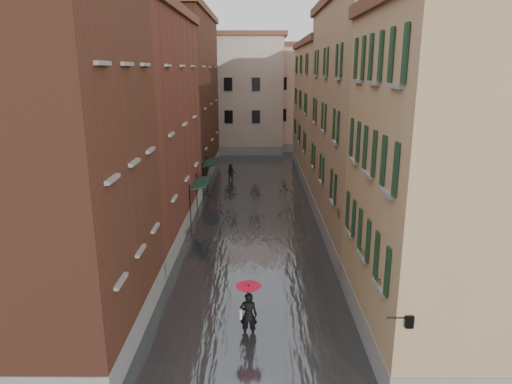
{
  "coord_description": "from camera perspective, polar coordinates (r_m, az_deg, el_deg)",
  "views": [
    {
      "loc": [
        0.24,
        -17.06,
        9.64
      ],
      "look_at": [
        0.13,
        7.4,
        3.0
      ],
      "focal_mm": 32.0,
      "sensor_mm": 36.0,
      "label": 1
    }
  ],
  "objects": [
    {
      "name": "building_left_far",
      "position": [
        41.78,
        -9.91,
        11.34
      ],
      "size": [
        6.0,
        16.0,
        14.0
      ],
      "primitive_type": "cube",
      "color": "brown",
      "rests_on": "ground"
    },
    {
      "name": "building_end_pink",
      "position": [
        57.47,
        6.14,
        11.47
      ],
      "size": [
        10.0,
        9.0,
        12.0
      ],
      "primitive_type": "cube",
      "color": "#CBA78F",
      "rests_on": "ground"
    },
    {
      "name": "building_right_mid",
      "position": [
        27.11,
        14.85,
        8.04
      ],
      "size": [
        6.0,
        14.0,
        13.0
      ],
      "primitive_type": "cube",
      "color": "#96775B",
      "rests_on": "ground"
    },
    {
      "name": "window_planters",
      "position": [
        17.98,
        12.77,
        -5.14
      ],
      "size": [
        0.59,
        8.06,
        0.84
      ],
      "color": "#9C4033",
      "rests_on": "ground"
    },
    {
      "name": "floodwater",
      "position": [
        31.54,
        -0.18,
        -2.42
      ],
      "size": [
        10.0,
        60.0,
        0.2
      ],
      "primitive_type": "cube",
      "color": "#42464A",
      "rests_on": "ground"
    },
    {
      "name": "building_right_far",
      "position": [
        41.8,
        9.71,
        9.63
      ],
      "size": [
        6.0,
        16.0,
        11.5
      ],
      "primitive_type": "cube",
      "color": "tan",
      "rests_on": "ground"
    },
    {
      "name": "wall_lantern",
      "position": [
        13.53,
        18.49,
        -15.02
      ],
      "size": [
        0.71,
        0.22,
        0.35
      ],
      "color": "black",
      "rests_on": "ground"
    },
    {
      "name": "building_left_mid",
      "position": [
        27.26,
        -15.27,
        7.51
      ],
      "size": [
        6.0,
        14.0,
        12.5
      ],
      "primitive_type": "cube",
      "color": "brown",
      "rests_on": "ground"
    },
    {
      "name": "ground",
      "position": [
        19.6,
        -0.48,
        -14.28
      ],
      "size": [
        120.0,
        120.0,
        0.0
      ],
      "primitive_type": "plane",
      "color": "#58575A",
      "rests_on": "ground"
    },
    {
      "name": "building_end_cream",
      "position": [
        55.25,
        -3.17,
        11.9
      ],
      "size": [
        12.0,
        9.0,
        13.0
      ],
      "primitive_type": "cube",
      "color": "beige",
      "rests_on": "ground"
    },
    {
      "name": "awning_near",
      "position": [
        29.57,
        -6.98,
        1.04
      ],
      "size": [
        1.09,
        3.13,
        2.8
      ],
      "color": "black",
      "rests_on": "ground"
    },
    {
      "name": "pedestrian_far",
      "position": [
        39.78,
        -3.13,
        2.35
      ],
      "size": [
        0.88,
        0.73,
        1.63
      ],
      "primitive_type": "imported",
      "rotation": [
        0.0,
        0.0,
        -0.15
      ],
      "color": "black",
      "rests_on": "ground"
    },
    {
      "name": "building_right_near",
      "position": [
        16.96,
        23.75,
        0.62
      ],
      "size": [
        6.0,
        8.0,
        11.5
      ],
      "primitive_type": "cube",
      "color": "tan",
      "rests_on": "ground"
    },
    {
      "name": "building_left_near",
      "position": [
        17.0,
        -24.97,
        3.12
      ],
      "size": [
        6.0,
        8.0,
        13.0
      ],
      "primitive_type": "cube",
      "color": "brown",
      "rests_on": "ground"
    },
    {
      "name": "awning_far",
      "position": [
        35.87,
        -5.71,
        3.58
      ],
      "size": [
        1.09,
        3.1,
        2.8
      ],
      "color": "black",
      "rests_on": "ground"
    },
    {
      "name": "pedestrian_main",
      "position": [
        17.17,
        -0.95,
        -14.09
      ],
      "size": [
        0.96,
        0.96,
        2.06
      ],
      "color": "black",
      "rests_on": "ground"
    }
  ]
}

